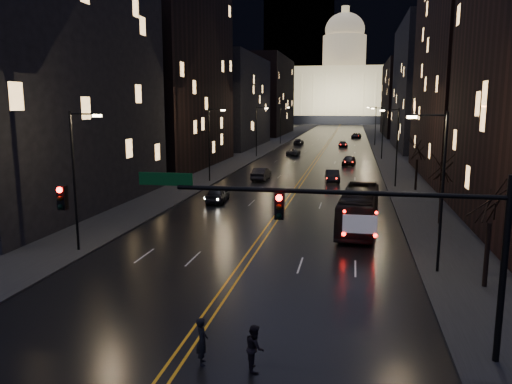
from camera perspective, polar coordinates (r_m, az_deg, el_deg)
The scene contains 37 objects.
ground at distance 21.36m, azimuth -7.13°, elevation -16.11°, with size 900.00×900.00×0.00m, color black.
road at distance 148.62m, azimuth 8.70°, elevation 6.24°, with size 20.00×320.00×0.02m, color black.
sidewalk_left at distance 149.85m, azimuth 3.31°, elevation 6.39°, with size 8.00×320.00×0.16m, color black.
sidewalk_right at distance 148.69m, azimuth 14.13°, elevation 6.08°, with size 8.00×320.00×0.16m, color black.
center_line at distance 148.62m, azimuth 8.70°, elevation 6.24°, with size 0.62×320.00×0.01m, color orange.
building_left_near at distance 48.53m, azimuth -23.44°, elevation 11.09°, with size 12.00×28.00×22.00m, color black.
building_left_mid at distance 77.27m, azimuth -9.81°, elevation 13.26°, with size 12.00×30.00×28.00m, color black.
building_left_far at distance 113.49m, azimuth -2.84°, elevation 10.27°, with size 12.00×34.00×20.00m, color black.
building_left_dist at distance 160.53m, azimuth 1.33°, elevation 10.90°, with size 12.00×40.00×24.00m, color black.
building_right_tall at distance 70.46m, azimuth 24.22°, elevation 16.98°, with size 12.00×30.00×38.00m, color black.
building_right_mid at distance 111.25m, azimuth 19.09°, elevation 11.30°, with size 12.00×34.00×26.00m, color black.
building_right_dist at distance 158.90m, azimuth 16.67°, elevation 10.14°, with size 12.00×40.00×22.00m, color black.
mountain_ridge at distance 403.49m, azimuth 16.53°, elevation 17.49°, with size 520.00×60.00×130.00m, color black.
capitol at distance 268.38m, azimuth 9.93°, elevation 11.48°, with size 90.00×50.00×58.50m.
traffic_signal at distance 18.68m, azimuth 10.03°, elevation -3.37°, with size 17.29×0.45×7.00m.
streetlamp_right_near at distance 28.90m, azimuth 20.21°, elevation 0.83°, with size 2.13×0.25×9.00m.
streetlamp_left_near at distance 33.18m, azimuth -19.82°, elevation 1.96°, with size 2.13×0.25×9.00m.
streetlamp_right_mid at distance 58.54m, azimuth 15.66°, elevation 5.40°, with size 2.13×0.25×9.00m.
streetlamp_left_mid at distance 60.77m, azimuth -5.22°, elevation 5.88°, with size 2.13×0.25×9.00m.
streetlamp_right_far at distance 88.42m, azimuth 14.16°, elevation 6.89°, with size 2.13×0.25×9.00m.
streetlamp_left_far at distance 89.91m, azimuth 0.16°, elevation 7.23°, with size 2.13×0.25×9.00m.
streetlamp_right_dist at distance 118.36m, azimuth 13.41°, elevation 7.62°, with size 2.13×0.25×9.00m.
streetlamp_left_dist at distance 119.48m, azimuth 2.90°, elevation 7.90°, with size 2.13×0.25×9.00m.
tree_right_near at distance 27.50m, azimuth 25.28°, elevation -1.13°, with size 2.40×2.40×6.65m.
tree_right_mid at distance 41.06m, azimuth 20.59°, elevation 2.56°, with size 2.40×2.40×6.65m.
tree_right_far at distance 56.82m, azimuth 17.99°, elevation 4.59°, with size 2.40×2.40×6.65m.
bus at distance 38.62m, azimuth 11.68°, elevation -1.95°, with size 2.57×10.96×3.05m, color black.
oncoming_car_a at distance 48.57m, azimuth -4.43°, elevation -0.25°, with size 1.83×4.55×1.55m, color black.
oncoming_car_b at distance 62.64m, azimuth 0.61°, elevation 2.10°, with size 1.69×4.83×1.59m, color black.
oncoming_car_c at distance 93.53m, azimuth 4.29°, elevation 4.60°, with size 2.21×4.79×1.33m, color black.
oncoming_car_d at distance 118.72m, azimuth 4.89°, elevation 5.74°, with size 1.99×4.90×1.42m, color black.
receding_car_a at distance 61.87m, azimuth 8.74°, elevation 1.83°, with size 1.56×4.47×1.47m, color black.
receding_car_b at distance 79.23m, azimuth 10.58°, elevation 3.57°, with size 1.85×4.60×1.57m, color black.
receding_car_c at distance 113.11m, azimuth 9.92°, elevation 5.39°, with size 1.81×4.45×1.29m, color black.
receding_car_d at distance 144.42m, azimuth 11.39°, elevation 6.35°, with size 2.48×5.39×1.50m, color black.
pedestrian_a at distance 18.99m, azimuth -6.19°, elevation -16.59°, with size 0.65×0.43×1.79m, color black.
pedestrian_b at distance 18.58m, azimuth -0.15°, elevation -17.34°, with size 0.82×0.45×1.68m, color black.
Camera 1 is at (6.15, -18.19, 9.36)m, focal length 35.00 mm.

